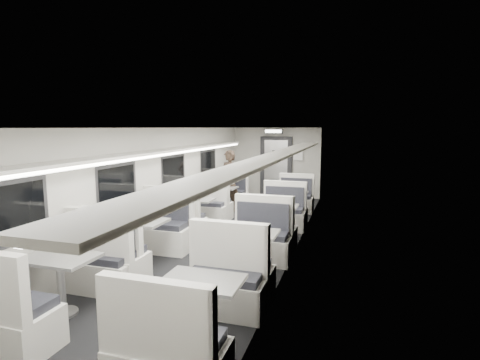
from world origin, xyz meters
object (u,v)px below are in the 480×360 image
Objects in this scene: booth_left_a at (221,200)px; passenger at (229,181)px; booth_right_b at (277,221)px; booth_right_d at (202,311)px; booth_right_c at (249,254)px; booth_left_b at (195,214)px; booth_right_a at (291,204)px; vestibule_door at (276,167)px; booth_left_c at (139,242)px; booth_left_d at (61,285)px; exit_sign at (274,131)px.

passenger reaches higher than booth_left_a.
booth_right_b is 4.24m from booth_right_d.
booth_right_c is at bearing -90.00° from booth_right_b.
booth_left_b reaches higher than booth_right_a.
booth_right_a is 0.92× the size of booth_right_c.
vestibule_door is at bearing 101.82° from booth_right_b.
booth_left_b is at bearing 90.00° from booth_left_c.
booth_left_b is 1.19× the size of passenger.
vestibule_door reaches higher than booth_left_a.
vestibule_door reaches higher than booth_right_d.
booth_right_d reaches higher than booth_right_a.
booth_left_d reaches higher than booth_left_a.
booth_left_b is 4.30m from booth_left_d.
booth_left_a is at bearing 90.00° from booth_left_c.
booth_right_b is at bearing 49.25° from booth_left_c.
booth_left_d is (0.00, -6.10, 0.02)m from booth_left_a.
booth_right_b is 1.00× the size of vestibule_door.
booth_left_d is (0.00, -4.30, 0.02)m from booth_left_b.
exit_sign is (-1.00, 6.59, 1.89)m from booth_right_c.
booth_right_b reaches higher than booth_right_a.
booth_right_b is 0.97× the size of booth_right_d.
booth_right_c is at bearing 0.74° from booth_left_c.
booth_right_a is 0.93× the size of booth_right_d.
booth_right_c is 4.95m from passenger.
booth_right_d is (0.00, -6.17, 0.03)m from booth_right_a.
booth_left_c is at bearing -98.02° from vestibule_door.
booth_left_c reaches higher than booth_left_d.
booth_left_b is at bearing -102.19° from vestibule_door.
booth_left_c is at bearing -90.00° from booth_left_b.
booth_left_d is at bearing -137.22° from booth_right_c.
booth_left_b is 4.67m from exit_sign.
passenger is (-1.85, 0.33, 0.52)m from booth_right_a.
booth_right_b is at bearing 90.00° from booth_right_c.
booth_left_c is 2.00m from booth_right_c.
booth_right_b is 2.97m from passenger.
vestibule_door is (0.85, 2.51, 0.16)m from passenger.
booth_right_a is at bearing 90.00° from booth_right_d.
vestibule_door is at bearing 90.00° from exit_sign.
booth_left_c is 7.20m from vestibule_door.
booth_right_c is at bearing 90.00° from booth_right_d.
vestibule_door is at bearing 83.61° from booth_left_d.
booth_left_b is 0.91× the size of booth_left_c.
booth_left_a is at bearing 107.89° from booth_right_d.
booth_right_d is at bearing -90.00° from booth_right_b.
vestibule_door is 1.33m from exit_sign.
booth_right_a is (2.00, 4.26, -0.05)m from booth_left_c.
booth_left_c is at bearing 90.00° from booth_left_d.
booth_left_a is at bearing 135.62° from booth_right_b.
vestibule_door reaches higher than booth_right_b.
exit_sign is at bearing -90.00° from vestibule_door.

